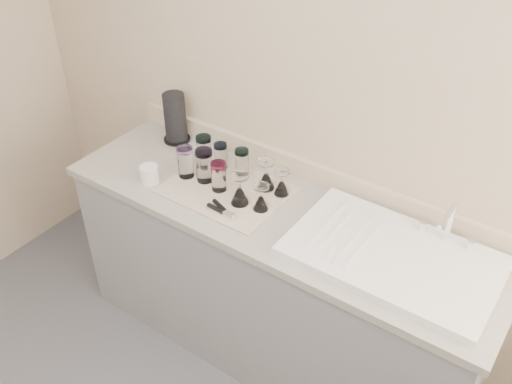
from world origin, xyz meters
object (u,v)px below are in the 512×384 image
Objects in this scene: goblet_front_left at (240,194)px; paper_towel_roll at (175,118)px; tumbler_purple at (242,162)px; goblet_front_right at (261,201)px; goblet_back_right at (282,186)px; tumbler_teal at (204,150)px; goblet_back_left at (266,179)px; tumbler_cyan at (221,156)px; tumbler_magenta at (185,162)px; tumbler_lavender at (219,176)px; tumbler_blue at (204,165)px; can_opener at (222,210)px; white_mug at (149,174)px; sink_unit at (393,256)px.

paper_towel_roll is at bearing 156.69° from goblet_front_left.
goblet_front_right is (0.23, -0.17, -0.03)m from tumbler_purple.
tumbler_teal is at bearing -179.30° from goblet_back_right.
tumbler_purple is 0.16m from goblet_back_left.
goblet_back_right is at bearing -5.83° from tumbler_purple.
tumbler_cyan is 0.18m from tumbler_magenta.
tumbler_lavender is at bearing -142.21° from goblet_back_left.
can_opener is at bearing -34.29° from tumbler_blue.
white_mug is (-0.31, -0.13, -0.04)m from tumbler_lavender.
tumbler_lavender is 1.18× the size of white_mug.
goblet_back_right is at bearing 62.57° from can_opener.
goblet_back_left is 1.17× the size of goblet_back_right.
can_opener is (-0.12, -0.12, -0.03)m from goblet_front_right.
tumbler_lavender is at bearing -94.80° from tumbler_purple.
paper_towel_roll reaches higher than tumbler_magenta.
paper_towel_roll reaches higher than tumbler_lavender.
tumbler_lavender reaches higher than can_opener.
tumbler_teal is at bearing 129.86° from tumbler_blue.
paper_towel_roll is (-0.47, 0.07, 0.05)m from tumbler_purple.
goblet_front_right is at bearing -2.58° from tumbler_lavender.
tumbler_cyan is 0.12m from tumbler_purple.
goblet_front_right reaches higher than can_opener.
tumbler_lavender is at bearing -26.48° from paper_towel_roll.
tumbler_cyan is at bearing 172.77° from sink_unit.
tumbler_purple is (-0.84, 0.13, 0.06)m from sink_unit.
can_opener is (-0.02, -0.10, -0.04)m from goblet_front_left.
paper_towel_roll is at bearing 171.31° from sink_unit.
tumbler_blue is at bearing -30.08° from paper_towel_roll.
tumbler_purple is at bearing 50.81° from tumbler_blue.
goblet_front_left is at bearing -56.49° from tumbler_purple.
tumbler_purple is 0.44m from white_mug.
tumbler_lavender is at bearing -54.84° from tumbler_cyan.
tumbler_blue is 0.25m from goblet_front_left.
paper_towel_roll is (-0.72, 0.09, 0.08)m from goblet_back_right.
tumbler_blue is 1.12× the size of goblet_back_left.
goblet_back_right is at bearing 0.70° from tumbler_teal.
tumbler_purple is at bearing 143.01° from goblet_front_right.
white_mug is (-0.48, -0.26, -0.01)m from goblet_back_left.
white_mug is (-0.12, -0.13, -0.04)m from tumbler_magenta.
tumbler_lavender is 1.15× the size of goblet_back_right.
paper_towel_roll reaches higher than goblet_front_left.
tumbler_teal reaches higher than tumbler_lavender.
tumbler_purple is at bearing -8.33° from paper_towel_roll.
sink_unit is 0.85m from tumbler_lavender.
goblet_back_right is at bearing 169.89° from sink_unit.
tumbler_lavender is 0.22m from goblet_back_left.
tumbler_teal is 0.21m from tumbler_purple.
goblet_front_right is 0.17m from can_opener.
tumbler_lavender is (0.20, 0.00, -0.01)m from tumbler_magenta.
goblet_back_right is (0.45, 0.14, -0.04)m from tumbler_magenta.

